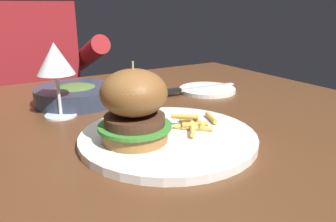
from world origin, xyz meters
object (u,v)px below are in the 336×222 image
burger_sandwich (134,106)px  soup_bowl (76,94)px  diner_person (31,112)px  bread_plate (207,90)px  table_knife (191,89)px  wine_glass (55,62)px  main_plate (167,137)px

burger_sandwich → soup_bowl: 0.32m
soup_bowl → diner_person: (-0.03, 0.57, -0.20)m
bread_plate → table_knife: bearing=175.8°
burger_sandwich → diner_person: 0.91m
burger_sandwich → bread_plate: (0.33, 0.23, -0.07)m
bread_plate → diner_person: diner_person is taller
burger_sandwich → soup_bowl: size_ratio=0.68×
burger_sandwich → diner_person: diner_person is taller
bread_plate → soup_bowl: soup_bowl is taller
burger_sandwich → diner_person: size_ratio=0.11×
bread_plate → table_knife: 0.05m
soup_bowl → diner_person: size_ratio=0.17×
burger_sandwich → wine_glass: bearing=105.6°
bread_plate → table_knife: size_ratio=0.67×
wine_glass → table_knife: 0.36m
main_plate → diner_person: (-0.10, 0.88, -0.18)m
burger_sandwich → wine_glass: (-0.06, 0.23, 0.04)m
bread_plate → soup_bowl: 0.35m
soup_bowl → main_plate: bearing=-78.0°
main_plate → wine_glass: (-0.13, 0.23, 0.11)m
soup_bowl → burger_sandwich: bearing=-88.8°
bread_plate → burger_sandwich: bearing=-144.9°
burger_sandwich → soup_bowl: burger_sandwich is taller
burger_sandwich → soup_bowl: (-0.01, 0.31, -0.05)m
main_plate → diner_person: bearing=96.2°
main_plate → bread_plate: size_ratio=2.01×
soup_bowl → diner_person: diner_person is taller
table_knife → diner_person: (-0.32, 0.64, -0.19)m
wine_glass → diner_person: diner_person is taller
table_knife → wine_glass: bearing=-178.9°
wine_glass → burger_sandwich: bearing=-74.4°
burger_sandwich → soup_bowl: bearing=91.2°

